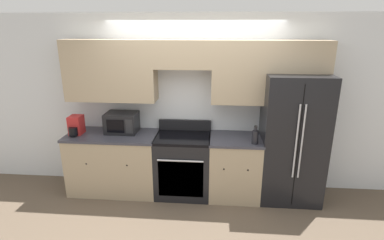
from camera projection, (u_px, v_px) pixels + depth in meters
The scene contains 9 objects.
ground_plane at pixel (190, 204), 4.26m from camera, with size 12.00×12.00×0.00m, color brown.
wall_back at pixel (194, 90), 4.35m from camera, with size 8.00×0.39×2.60m.
lower_cabinets_left at pixel (114, 162), 4.51m from camera, with size 1.32×0.64×0.91m.
lower_cabinets_right at pixel (234, 167), 4.37m from camera, with size 0.74×0.64×0.91m.
oven_range at pixel (183, 165), 4.43m from camera, with size 0.79×0.65×1.07m.
refrigerator at pixel (291, 138), 4.22m from camera, with size 0.85×0.76×1.82m.
microwave at pixel (122, 123), 4.42m from camera, with size 0.46×0.35×0.30m.
bottle at pixel (255, 137), 4.00m from camera, with size 0.08×0.08×0.26m.
paper_towel_holder at pixel (76, 126), 4.34m from camera, with size 0.18×0.27×0.27m.
Camera 1 is at (0.34, -3.68, 2.43)m, focal length 28.00 mm.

